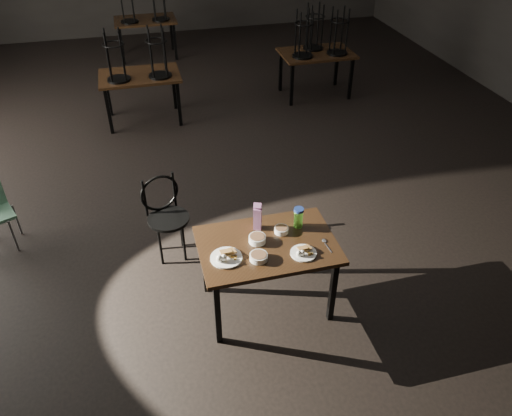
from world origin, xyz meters
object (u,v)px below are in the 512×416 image
object	(u,v)px
main_table	(267,250)
juice_carton	(258,217)
bentwood_chair	(165,211)
water_bottle	(298,217)

from	to	relation	value
main_table	juice_carton	bearing A→B (deg)	96.92
bentwood_chair	water_bottle	bearing A→B (deg)	-52.39
juice_carton	bentwood_chair	bearing A→B (deg)	135.26
main_table	bentwood_chair	bearing A→B (deg)	128.78
main_table	juice_carton	xyz separation A→B (m)	(-0.03, 0.23, 0.21)
main_table	water_bottle	xyz separation A→B (m)	(0.33, 0.17, 0.18)
main_table	water_bottle	distance (m)	0.41
bentwood_chair	juice_carton	bearing A→B (deg)	-60.91
juice_carton	bentwood_chair	size ratio (longest dim) A/B	0.31
water_bottle	bentwood_chair	xyz separation A→B (m)	(-1.14, 0.83, -0.32)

